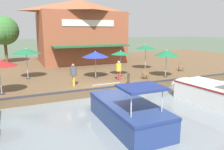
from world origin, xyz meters
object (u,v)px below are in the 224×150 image
Objects in this scene: patio_umbrella_back_row at (26,51)px; patio_umbrella_mid_patio_right at (95,54)px; waterfront_restaurant at (80,31)px; tree_upstream_bank at (108,25)px; cafe_chair_back_row_seat at (181,66)px; person_at_quay_edge at (73,72)px; tree_behind_restaurant at (3,31)px; cafe_chair_beside_entrance at (145,73)px; mooring_post at (128,79)px; motorboat_fourth_along at (215,93)px; person_near_entrance at (119,68)px; patio_umbrella_mid_patio_left at (121,53)px; patio_umbrella_by_entrance at (167,53)px; patio_umbrella_near_quay_edge at (146,47)px; motorboat_second_along at (123,109)px.

patio_umbrella_mid_patio_right is (1.99, 5.34, -0.30)m from patio_umbrella_back_row.
tree_upstream_bank is (-4.06, 5.54, 0.87)m from waterfront_restaurant.
patio_umbrella_back_row is 14.53m from cafe_chair_back_row_seat.
tree_behind_restaurant is (-14.23, -4.85, 2.82)m from person_at_quay_edge.
cafe_chair_beside_entrance is 18.34m from tree_behind_restaurant.
mooring_post is (13.40, -0.24, -3.51)m from waterfront_restaurant.
motorboat_fourth_along is at bearing -27.35° from cafe_chair_back_row_seat.
person_near_entrance is at bearing -101.93° from cafe_chair_beside_entrance.
patio_umbrella_mid_patio_left is at bearing -160.80° from motorboat_fourth_along.
tree_upstream_bank is (-14.23, 7.22, 2.78)m from patio_umbrella_mid_patio_right.
person_at_quay_edge reaches higher than cafe_chair_beside_entrance.
person_at_quay_edge reaches higher than mooring_post.
cafe_chair_beside_entrance is at bearing 116.87° from mooring_post.
mooring_post is (1.07, -4.25, -1.68)m from patio_umbrella_by_entrance.
patio_umbrella_near_quay_edge is (8.40, 4.43, -1.62)m from waterfront_restaurant.
patio_umbrella_mid_patio_right is at bearing 69.52° from patio_umbrella_back_row.
patio_umbrella_near_quay_edge is at bearing 136.99° from mooring_post.
patio_umbrella_mid_patio_right is 16.20m from tree_upstream_bank.
patio_umbrella_mid_patio_left is 0.88× the size of patio_umbrella_back_row.
patio_umbrella_mid_patio_right is at bearing -26.91° from tree_upstream_bank.
tree_upstream_bank reaches higher than person_at_quay_edge.
motorboat_fourth_along reaches higher than mooring_post.
tree_behind_restaurant is at bearing -148.56° from motorboat_fourth_along.
patio_umbrella_mid_patio_left is 2.09m from person_near_entrance.
patio_umbrella_back_row reaches higher than mooring_post.
person_at_quay_edge is at bearing -50.58° from patio_umbrella_mid_patio_right.
patio_umbrella_by_entrance is 0.93× the size of patio_umbrella_back_row.
motorboat_second_along is (7.91, -1.41, -1.93)m from patio_umbrella_mid_patio_right.
patio_umbrella_by_entrance is 1.44× the size of person_at_quay_edge.
motorboat_second_along is (7.80, -3.72, -1.96)m from patio_umbrella_mid_patio_left.
patio_umbrella_back_row is (8.18, -7.02, -1.60)m from waterfront_restaurant.
motorboat_second_along is at bearing 16.28° from tree_behind_restaurant.
patio_umbrella_by_entrance reaches higher than mooring_post.
cafe_chair_back_row_seat is (2.52, 14.19, -1.86)m from patio_umbrella_back_row.
patio_umbrella_near_quay_edge is at bearing 52.03° from tree_behind_restaurant.
person_at_quay_edge is 6.07m from motorboat_second_along.
motorboat_fourth_along is at bearing 13.62° from cafe_chair_beside_entrance.
patio_umbrella_by_entrance is 3.96m from patio_umbrella_near_quay_edge.
waterfront_restaurant is 9.63m from patio_umbrella_near_quay_edge.
motorboat_fourth_along is (9.70, -1.08, -2.17)m from patio_umbrella_near_quay_edge.
tree_behind_restaurant is (-12.23, -7.29, 1.82)m from patio_umbrella_mid_patio_right.
cafe_chair_back_row_seat is 20.85m from tree_behind_restaurant.
tree_behind_restaurant reaches higher than cafe_chair_beside_entrance.
person_near_entrance is 1.68m from mooring_post.
tree_upstream_bank reaches higher than motorboat_second_along.
patio_umbrella_by_entrance is at bearing 88.88° from person_at_quay_edge.
patio_umbrella_by_entrance reaches higher than motorboat_fourth_along.
cafe_chair_beside_entrance is at bearing -166.38° from motorboat_fourth_along.
motorboat_second_along is (6.26, -2.80, -0.89)m from person_near_entrance.
cafe_chair_beside_entrance is at bearing -91.04° from patio_umbrella_by_entrance.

